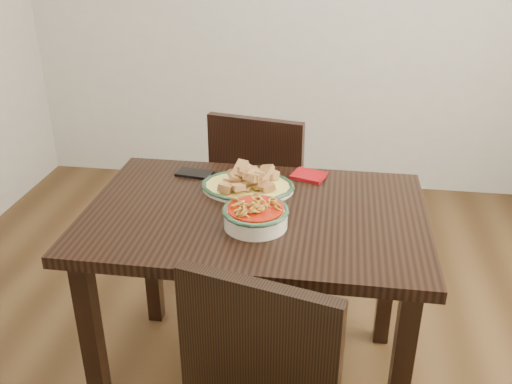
# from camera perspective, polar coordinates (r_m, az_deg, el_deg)

# --- Properties ---
(floor) EXTENTS (3.50, 3.50, 0.00)m
(floor) POSITION_cam_1_polar(r_m,az_deg,el_deg) (2.46, 0.65, -16.17)
(floor) COLOR #392512
(floor) RESTS_ON ground
(dining_table) EXTENTS (1.15, 0.77, 0.75)m
(dining_table) POSITION_cam_1_polar(r_m,az_deg,el_deg) (1.98, -0.09, -4.52)
(dining_table) COLOR black
(dining_table) RESTS_ON ground
(chair_far) EXTENTS (0.49, 0.49, 0.89)m
(chair_far) POSITION_cam_1_polar(r_m,az_deg,el_deg) (2.63, 0.70, 0.01)
(chair_far) COLOR black
(chair_far) RESTS_ON ground
(fish_plate) EXTENTS (0.33, 0.26, 0.11)m
(fish_plate) POSITION_cam_1_polar(r_m,az_deg,el_deg) (2.06, -0.85, 1.39)
(fish_plate) COLOR beige
(fish_plate) RESTS_ON dining_table
(noodle_bowl) EXTENTS (0.21, 0.21, 0.08)m
(noodle_bowl) POSITION_cam_1_polar(r_m,az_deg,el_deg) (1.82, -0.04, -2.20)
(noodle_bowl) COLOR beige
(noodle_bowl) RESTS_ON dining_table
(smartphone) EXTENTS (0.14, 0.09, 0.01)m
(smartphone) POSITION_cam_1_polar(r_m,az_deg,el_deg) (2.20, -6.18, 1.86)
(smartphone) COLOR black
(smartphone) RESTS_ON dining_table
(napkin) EXTENTS (0.15, 0.13, 0.01)m
(napkin) POSITION_cam_1_polar(r_m,az_deg,el_deg) (2.18, 5.30, 1.66)
(napkin) COLOR maroon
(napkin) RESTS_ON dining_table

